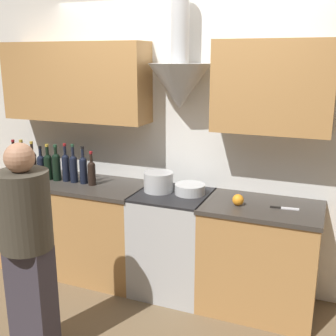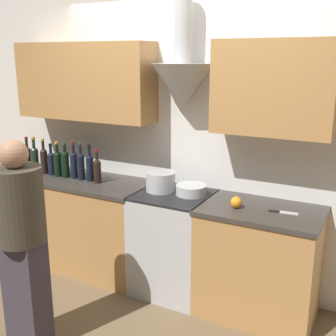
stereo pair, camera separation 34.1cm
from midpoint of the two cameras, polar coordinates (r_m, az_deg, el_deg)
ground_plane at (r=3.69m, az=-4.17°, el=-18.40°), size 12.00×12.00×0.00m
wall_back at (r=3.71m, az=-1.72°, el=6.20°), size 8.40×0.52×2.60m
counter_left at (r=4.22m, az=-14.87°, el=-7.57°), size 1.44×0.62×0.90m
counter_right at (r=3.52m, az=9.53°, el=-11.91°), size 0.92×0.62×0.90m
stove_range at (r=3.73m, az=-2.06°, el=-10.03°), size 0.62×0.60×0.90m
wine_bottle_0 at (r=4.42m, az=-22.16°, el=0.86°), size 0.07×0.07×0.35m
wine_bottle_1 at (r=4.34m, az=-21.25°, el=0.78°), size 0.08×0.08×0.36m
wine_bottle_2 at (r=4.27m, az=-20.04°, el=0.64°), size 0.07×0.07×0.35m
wine_bottle_3 at (r=4.22m, az=-19.05°, el=0.33°), size 0.07×0.07×0.31m
wine_bottle_4 at (r=4.15m, az=-18.22°, el=0.33°), size 0.08×0.08×0.34m
wine_bottle_5 at (r=4.09m, az=-17.21°, el=0.32°), size 0.08×0.08×0.34m
wine_bottle_6 at (r=4.04m, az=-16.04°, el=0.24°), size 0.07×0.07×0.36m
wine_bottle_7 at (r=3.98m, az=-15.08°, el=0.08°), size 0.07×0.07×0.36m
wine_bottle_8 at (r=3.93m, az=-13.85°, el=-0.10°), size 0.07×0.07×0.35m
wine_bottle_9 at (r=3.86m, az=-12.80°, el=-0.52°), size 0.07×0.07×0.31m
stock_pot at (r=3.62m, az=-3.99°, el=-1.90°), size 0.25×0.25×0.17m
mixing_bowl at (r=3.55m, az=0.26°, el=-2.91°), size 0.26×0.26×0.08m
orange_fruit at (r=3.30m, az=6.57°, el=-4.36°), size 0.09×0.09×0.09m
chefs_knife at (r=3.30m, az=12.71°, el=-5.38°), size 0.22×0.05×0.01m
person_foreground_left at (r=3.02m, az=-21.67°, el=-9.66°), size 0.34×0.34×1.51m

